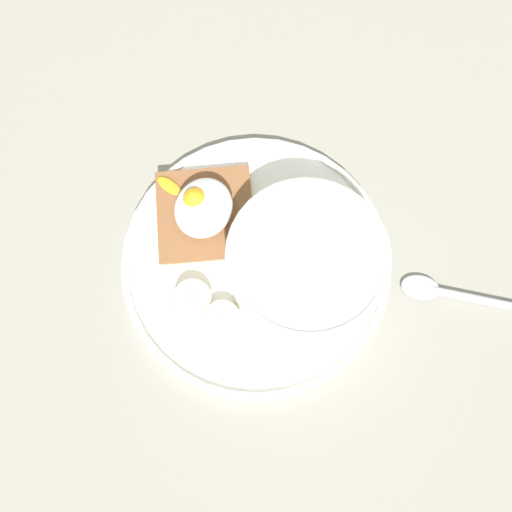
# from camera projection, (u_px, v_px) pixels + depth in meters

# --- Properties ---
(ground_plane) EXTENTS (1.20, 1.20, 0.02)m
(ground_plane) POSITION_uv_depth(u_px,v_px,m) (256.00, 267.00, 0.55)
(ground_plane) COLOR gray
(ground_plane) RESTS_ON ground
(plate) EXTENTS (0.25, 0.25, 0.02)m
(plate) POSITION_uv_depth(u_px,v_px,m) (256.00, 262.00, 0.53)
(plate) COLOR white
(plate) RESTS_ON ground_plane
(oatmeal_bowl) EXTENTS (0.14, 0.14, 0.06)m
(oatmeal_bowl) POSITION_uv_depth(u_px,v_px,m) (306.00, 263.00, 0.50)
(oatmeal_bowl) COLOR white
(oatmeal_bowl) RESTS_ON plate
(toast_slice) EXTENTS (0.12, 0.12, 0.01)m
(toast_slice) POSITION_uv_depth(u_px,v_px,m) (205.00, 215.00, 0.54)
(toast_slice) COLOR brown
(toast_slice) RESTS_ON plate
(poached_egg) EXTENTS (0.06, 0.08, 0.03)m
(poached_egg) POSITION_uv_depth(u_px,v_px,m) (202.00, 207.00, 0.52)
(poached_egg) COLOR white
(poached_egg) RESTS_ON toast_slice
(banana_slice_front) EXTENTS (0.04, 0.04, 0.02)m
(banana_slice_front) POSITION_uv_depth(u_px,v_px,m) (192.00, 298.00, 0.51)
(banana_slice_front) COLOR beige
(banana_slice_front) RESTS_ON plate
(banana_slice_left) EXTENTS (0.04, 0.04, 0.02)m
(banana_slice_left) POSITION_uv_depth(u_px,v_px,m) (222.00, 319.00, 0.51)
(banana_slice_left) COLOR beige
(banana_slice_left) RESTS_ON plate
(spoon) EXTENTS (0.04, 0.12, 0.01)m
(spoon) POSITION_uv_depth(u_px,v_px,m) (449.00, 293.00, 0.53)
(spoon) COLOR silver
(spoon) RESTS_ON ground_plane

